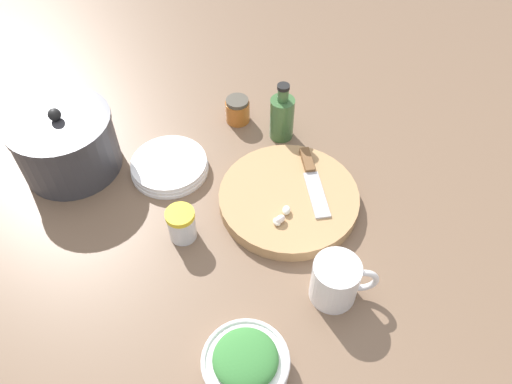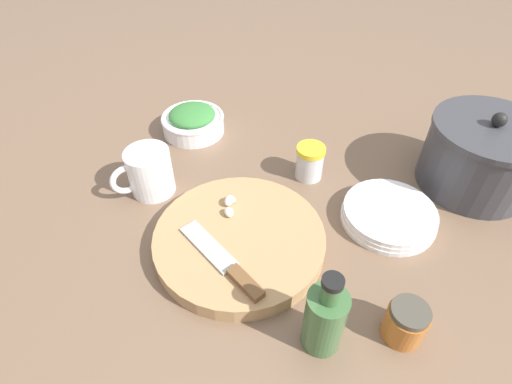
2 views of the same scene
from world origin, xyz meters
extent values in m
plane|color=brown|center=(0.00, 0.00, 0.00)|extent=(5.00, 5.00, 0.00)
cylinder|color=tan|center=(-0.01, -0.11, 0.02)|extent=(0.31, 0.31, 0.03)
cube|color=brown|center=(0.06, -0.19, 0.04)|extent=(0.08, 0.04, 0.01)
cube|color=#B2B2B7|center=(-0.04, -0.17, 0.03)|extent=(0.13, 0.07, 0.01)
ellipsoid|color=silver|center=(-0.08, -0.05, 0.04)|extent=(0.02, 0.02, 0.01)
ellipsoid|color=silver|center=(-0.06, -0.08, 0.04)|extent=(0.03, 0.03, 0.02)
ellipsoid|color=silver|center=(-0.08, -0.06, 0.04)|extent=(0.02, 0.03, 0.02)
cylinder|color=white|center=(-0.33, 0.12, 0.02)|extent=(0.15, 0.15, 0.04)
torus|color=white|center=(-0.33, 0.12, 0.04)|extent=(0.15, 0.15, 0.01)
ellipsoid|color=#387A38|center=(-0.33, 0.12, 0.05)|extent=(0.11, 0.11, 0.03)
cylinder|color=silver|center=(-0.01, 0.14, 0.03)|extent=(0.06, 0.06, 0.07)
cylinder|color=yellow|center=(-0.01, 0.14, 0.07)|extent=(0.06, 0.06, 0.01)
cylinder|color=white|center=(-0.25, -0.09, 0.05)|extent=(0.09, 0.09, 0.10)
torus|color=white|center=(-0.27, -0.14, 0.05)|extent=(0.04, 0.07, 0.07)
cylinder|color=white|center=(0.19, 0.11, 0.01)|extent=(0.18, 0.18, 0.01)
cylinder|color=white|center=(0.19, 0.11, 0.01)|extent=(0.18, 0.18, 0.01)
cylinder|color=white|center=(0.19, 0.11, 0.03)|extent=(0.18, 0.18, 0.01)
cylinder|color=#B26023|center=(0.29, -0.11, 0.03)|extent=(0.06, 0.06, 0.06)
cylinder|color=#474238|center=(0.29, -0.11, 0.06)|extent=(0.06, 0.06, 0.01)
cylinder|color=#3D6638|center=(0.20, -0.19, 0.06)|extent=(0.06, 0.06, 0.11)
cylinder|color=#3D6638|center=(0.20, -0.19, 0.13)|extent=(0.03, 0.03, 0.03)
cylinder|color=black|center=(0.20, -0.19, 0.15)|extent=(0.03, 0.03, 0.01)
cylinder|color=#38383D|center=(0.29, 0.32, 0.07)|extent=(0.23, 0.23, 0.14)
cylinder|color=#38383D|center=(0.29, 0.32, 0.14)|extent=(0.23, 0.23, 0.01)
sphere|color=black|center=(0.29, 0.32, 0.16)|extent=(0.03, 0.03, 0.03)
camera|label=1|loc=(-0.64, 0.23, 0.88)|focal=35.00mm
camera|label=2|loc=(0.28, -0.48, 0.58)|focal=28.00mm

